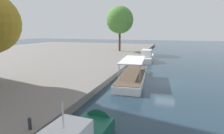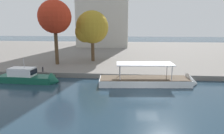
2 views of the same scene
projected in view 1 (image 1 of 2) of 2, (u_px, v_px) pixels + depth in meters
ground_plane at (166, 83)px, 23.78m from camera, size 220.00×220.00×0.00m
tour_boat_1 at (134, 76)px, 25.93m from camera, size 13.49×4.04×4.13m
motor_yacht_2 at (147, 57)px, 41.35m from camera, size 9.86×2.96×4.66m
mooring_bollard_0 at (133, 57)px, 39.88m from camera, size 0.23×0.23×0.69m
mooring_bollard_1 at (30, 123)px, 11.21m from camera, size 0.24×0.24×0.79m
tree_2 at (119, 21)px, 52.86m from camera, size 7.82×7.82×12.88m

